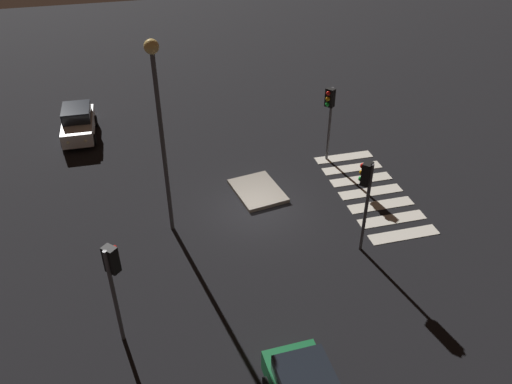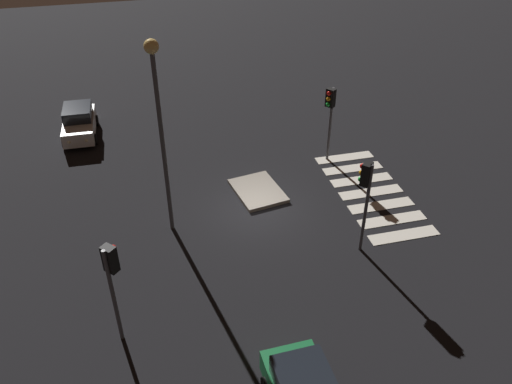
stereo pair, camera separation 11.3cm
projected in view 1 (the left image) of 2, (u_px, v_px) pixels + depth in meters
name	position (u px, v px, depth m)	size (l,w,h in m)	color
ground_plane	(256.00, 209.00, 24.28)	(80.00, 80.00, 0.00)	black
traffic_island	(258.00, 191.00, 25.41)	(3.15, 2.57, 0.18)	gray
car_white	(78.00, 123.00, 29.80)	(4.04, 1.96, 1.74)	silver
traffic_light_west	(113.00, 272.00, 16.41)	(0.54, 0.54, 4.02)	#47474C
traffic_light_east	(330.00, 107.00, 26.24)	(0.54, 0.53, 4.15)	#47474C
traffic_light_south	(366.00, 186.00, 20.22)	(0.53, 0.54, 4.21)	#47474C
street_lamp	(159.00, 111.00, 19.86)	(0.56, 0.56, 8.57)	#47474C
crosswalk_near	(370.00, 192.00, 25.48)	(7.60, 3.20, 0.02)	silver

